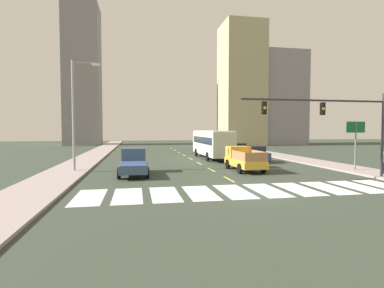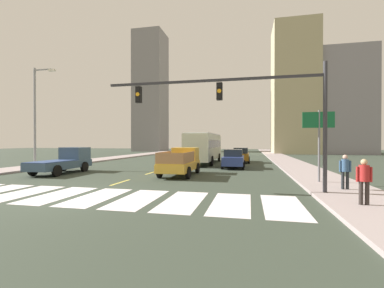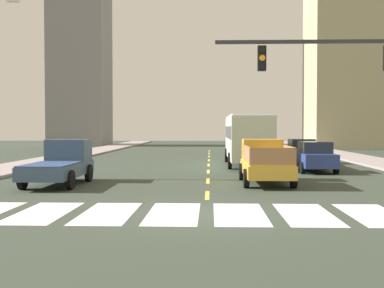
{
  "view_description": "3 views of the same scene",
  "coord_description": "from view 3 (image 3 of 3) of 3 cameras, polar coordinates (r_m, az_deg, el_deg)",
  "views": [
    {
      "loc": [
        -6.3,
        -15.8,
        3.45
      ],
      "look_at": [
        -0.41,
        15.83,
        1.9
      ],
      "focal_mm": 27.99,
      "sensor_mm": 36.0,
      "label": 1
    },
    {
      "loc": [
        7.47,
        -10.28,
        2.4
      ],
      "look_at": [
        1.86,
        15.31,
        2.2
      ],
      "focal_mm": 24.59,
      "sensor_mm": 36.0,
      "label": 2
    },
    {
      "loc": [
        0.11,
        -14.6,
        2.53
      ],
      "look_at": [
        -0.9,
        13.06,
        1.61
      ],
      "focal_mm": 46.98,
      "sensor_mm": 36.0,
      "label": 3
    }
  ],
  "objects": [
    {
      "name": "crosswalk_stripe_3",
      "position": [
        15.12,
        -9.51,
        -7.73
      ],
      "size": [
        1.5,
        3.91,
        0.01
      ],
      "primitive_type": "cube",
      "color": "silver",
      "rests_on": "ground"
    },
    {
      "name": "tower_tall_centre",
      "position": [
        73.26,
        -12.59,
        12.05
      ],
      "size": [
        7.53,
        7.83,
        31.0
      ],
      "primitive_type": "cube",
      "color": "gray",
      "rests_on": "ground"
    },
    {
      "name": "crosswalk_stripe_6",
      "position": [
        15.08,
        12.85,
        -7.78
      ],
      "size": [
        1.5,
        3.91,
        0.01
      ],
      "primitive_type": "cube",
      "color": "silver",
      "rests_on": "ground"
    },
    {
      "name": "sidewalk_left",
      "position": [
        34.82,
        -18.05,
        -2.23
      ],
      "size": [
        3.4,
        110.0,
        0.15
      ],
      "primitive_type": "cube",
      "color": "gray",
      "rests_on": "ground"
    },
    {
      "name": "lane_dash_4",
      "position": [
        38.69,
        1.93,
        -1.84
      ],
      "size": [
        0.16,
        2.4,
        0.01
      ],
      "primitive_type": "cube",
      "color": "#DCC74C",
      "rests_on": "ground"
    },
    {
      "name": "crosswalk_stripe_5",
      "position": [
        14.84,
        5.42,
        -7.89
      ],
      "size": [
        1.5,
        3.91,
        0.01
      ],
      "primitive_type": "cube",
      "color": "silver",
      "rests_on": "ground"
    },
    {
      "name": "crosswalk_stripe_4",
      "position": [
        14.86,
        -2.12,
        -7.88
      ],
      "size": [
        1.5,
        3.91,
        0.01
      ],
      "primitive_type": "cube",
      "color": "silver",
      "rests_on": "ground"
    },
    {
      "name": "sedan_far",
      "position": [
        36.12,
        12.27,
        -0.79
      ],
      "size": [
        2.02,
        4.4,
        1.72
      ],
      "rotation": [
        0.0,
        0.0,
        -0.01
      ],
      "color": "#9E6619",
      "rests_on": "ground"
    },
    {
      "name": "lane_dash_6",
      "position": [
        48.67,
        1.96,
        -1.07
      ],
      "size": [
        0.16,
        2.4,
        0.01
      ],
      "primitive_type": "cube",
      "color": "#DCC74C",
      "rests_on": "ground"
    },
    {
      "name": "lane_dash_1",
      "position": [
        23.74,
        1.82,
        -4.2
      ],
      "size": [
        0.16,
        2.4,
        0.01
      ],
      "primitive_type": "cube",
      "color": "#DCC74C",
      "rests_on": "ground"
    },
    {
      "name": "lane_dash_3",
      "position": [
        33.7,
        1.9,
        -2.4
      ],
      "size": [
        0.16,
        2.4,
        0.01
      ],
      "primitive_type": "cube",
      "color": "#DCC74C",
      "rests_on": "ground"
    },
    {
      "name": "crosswalk_stripe_2",
      "position": [
        15.62,
        -16.54,
        -7.47
      ],
      "size": [
        1.5,
        3.91,
        0.01
      ],
      "primitive_type": "cube",
      "color": "silver",
      "rests_on": "ground"
    },
    {
      "name": "lane_dash_2",
      "position": [
        28.71,
        1.87,
        -3.14
      ],
      "size": [
        0.16,
        2.4,
        0.01
      ],
      "primitive_type": "cube",
      "color": "#DCC74C",
      "rests_on": "ground"
    },
    {
      "name": "pickup_dark",
      "position": [
        23.15,
        -14.62,
        -2.14
      ],
      "size": [
        2.18,
        5.2,
        1.96
      ],
      "rotation": [
        0.0,
        0.0,
        -0.04
      ],
      "color": "#344C66",
      "rests_on": "ground"
    },
    {
      "name": "pickup_stakebed",
      "position": [
        23.13,
        8.26,
        -2.06
      ],
      "size": [
        2.18,
        5.2,
        1.96
      ],
      "rotation": [
        0.0,
        0.0,
        -0.03
      ],
      "color": "gold",
      "rests_on": "ground"
    },
    {
      "name": "ground_plane",
      "position": [
        14.82,
        1.65,
        -7.92
      ],
      "size": [
        160.0,
        160.0,
        0.0
      ],
      "primitive_type": "plane",
      "color": "#333D31"
    },
    {
      "name": "lane_dash_0",
      "position": [
        18.77,
        1.75,
        -5.83
      ],
      "size": [
        0.16,
        2.4,
        0.01
      ],
      "primitive_type": "cube",
      "color": "#DCC74C",
      "rests_on": "ground"
    },
    {
      "name": "crosswalk_stripe_7",
      "position": [
        15.55,
        19.93,
        -7.55
      ],
      "size": [
        1.5,
        3.91,
        0.01
      ],
      "primitive_type": "cube",
      "color": "silver",
      "rests_on": "ground"
    },
    {
      "name": "lane_dash_7",
      "position": [
        53.66,
        1.97,
        -0.8
      ],
      "size": [
        0.16,
        2.4,
        0.01
      ],
      "primitive_type": "cube",
      "color": "#DCC74C",
      "rests_on": "ground"
    },
    {
      "name": "sedan_near_right",
      "position": [
        29.39,
        13.73,
        -1.41
      ],
      "size": [
        2.02,
        4.4,
        1.72
      ],
      "rotation": [
        0.0,
        0.0,
        0.04
      ],
      "color": "#2D418E",
      "rests_on": "ground"
    },
    {
      "name": "block_mid_left",
      "position": [
        65.01,
        17.02,
        11.28
      ],
      "size": [
        8.68,
        8.91,
        26.42
      ],
      "primitive_type": "cube",
      "color": "tan",
      "rests_on": "ground"
    },
    {
      "name": "city_bus",
      "position": [
        33.46,
        6.27,
        0.91
      ],
      "size": [
        2.72,
        10.8,
        3.32
      ],
      "rotation": [
        0.0,
        0.0,
        0.03
      ],
      "color": "beige",
      "rests_on": "ground"
    },
    {
      "name": "lane_dash_5",
      "position": [
        43.68,
        1.94,
        -1.41
      ],
      "size": [
        0.16,
        2.4,
        0.01
      ],
      "primitive_type": "cube",
      "color": "#DCC74C",
      "rests_on": "ground"
    }
  ]
}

